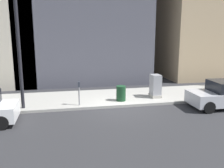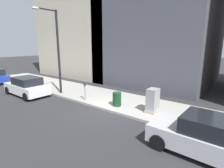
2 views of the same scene
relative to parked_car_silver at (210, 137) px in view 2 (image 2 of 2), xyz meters
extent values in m
plane|color=#2B2B2D|center=(1.06, 6.05, -0.74)|extent=(120.00, 120.00, 0.00)
cube|color=#9E9B93|center=(3.06, 6.05, -0.66)|extent=(4.00, 36.00, 0.15)
cube|color=#B7B7BC|center=(0.00, 0.05, -0.17)|extent=(1.89, 4.24, 0.70)
cube|color=black|center=(0.00, -0.15, 0.48)|extent=(1.65, 2.23, 0.60)
cylinder|color=black|center=(-0.81, 1.62, -0.42)|extent=(0.23, 0.64, 0.64)
cylinder|color=black|center=(0.88, 1.59, -0.42)|extent=(0.23, 0.64, 0.64)
cube|color=white|center=(-0.21, 13.33, -0.17)|extent=(1.83, 4.21, 0.70)
cube|color=black|center=(-0.21, 13.13, 0.48)|extent=(1.61, 2.21, 0.60)
cylinder|color=black|center=(-1.07, 14.88, -0.42)|extent=(0.22, 0.64, 0.64)
cylinder|color=black|center=(0.63, 14.89, -0.42)|extent=(0.22, 0.64, 0.64)
cylinder|color=black|center=(-1.05, 11.78, -0.42)|extent=(0.22, 0.64, 0.64)
cylinder|color=black|center=(0.65, 11.79, -0.42)|extent=(0.22, 0.64, 0.64)
cylinder|color=black|center=(0.75, 19.44, -0.42)|extent=(0.23, 0.64, 0.64)
cylinder|color=slate|center=(1.51, 8.21, -0.06)|extent=(0.07, 0.07, 1.05)
cube|color=#2D333D|center=(1.51, 8.21, 0.61)|extent=(0.14, 0.10, 0.30)
cube|color=#A8A399|center=(2.36, 3.39, -0.50)|extent=(0.83, 0.61, 0.18)
cube|color=#939399|center=(2.36, 3.39, 0.22)|extent=(0.75, 0.55, 1.25)
cylinder|color=black|center=(1.61, 11.23, 2.66)|extent=(0.18, 0.18, 6.50)
cylinder|color=black|center=(0.81, 11.23, 5.81)|extent=(1.60, 0.10, 0.10)
ellipsoid|color=beige|center=(0.01, 11.23, 5.76)|extent=(0.56, 0.32, 0.20)
cylinder|color=#14381E|center=(1.96, 5.70, -0.14)|extent=(0.56, 0.56, 0.90)
camera|label=1|loc=(-12.05, 9.08, 3.49)|focal=40.00mm
camera|label=2|loc=(-6.77, -0.79, 3.30)|focal=28.00mm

